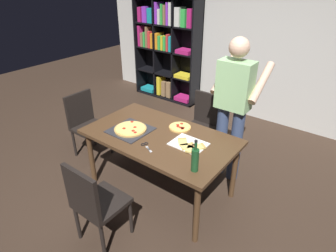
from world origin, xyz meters
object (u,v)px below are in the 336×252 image
Objects in this scene: chair_far_side at (204,122)px; chair_near_camera at (94,201)px; person_serving_pizza at (233,104)px; kitchen_scissors at (146,146)px; chair_left_end at (86,121)px; pepperoni_pizza_on_tray at (130,129)px; bookshelf at (167,47)px; dining_table at (160,141)px; second_pizza_plain at (180,127)px; wine_bottle at (195,159)px.

chair_near_camera is at bearing -90.00° from chair_far_side.
person_serving_pizza reaches higher than kitchen_scissors.
chair_far_side is 0.51× the size of person_serving_pizza.
kitchen_scissors is (1.34, -0.26, 0.24)m from chair_left_end.
chair_near_camera is at bearing -68.65° from pepperoni_pizza_on_tray.
dining_table is at bearing -54.25° from bookshelf.
dining_table is 0.29m from second_pizza_plain.
wine_bottle reaches higher than pepperoni_pizza_on_tray.
second_pizza_plain is (-0.41, -0.47, -0.24)m from person_serving_pizza.
chair_far_side is 0.73m from person_serving_pizza.
chair_far_side is at bearing 96.81° from second_pizza_plain.
person_serving_pizza reaches higher than pepperoni_pizza_on_tray.
person_serving_pizza reaches higher than chair_far_side.
dining_table is 0.94× the size of person_serving_pizza.
kitchen_scissors is (0.03, -0.26, 0.08)m from dining_table.
bookshelf reaches higher than chair_far_side.
wine_bottle is 1.25× the size of second_pizza_plain.
chair_near_camera and chair_left_end have the same top height.
pepperoni_pizza_on_tray is at bearing 169.32° from wine_bottle.
kitchen_scissors is at bearing -88.61° from chair_far_side.
bookshelf is at bearing 143.38° from person_serving_pizza.
person_serving_pizza reaches higher than chair_near_camera.
second_pizza_plain is at bearing -49.64° from bookshelf.
pepperoni_pizza_on_tray is 0.99m from wine_bottle.
chair_left_end is at bearing -143.78° from chair_far_side.
dining_table is 6.52× the size of second_pizza_plain.
kitchen_scissors is at bearing -21.99° from pepperoni_pizza_on_tray.
pepperoni_pizza_on_tray is at bearing -6.75° from chair_left_end.
chair_near_camera is 1.63m from chair_left_end.
chair_far_side is 4.60× the size of kitchen_scissors.
wine_bottle is (0.64, -1.26, 0.36)m from chair_far_side.
bookshelf reaches higher than dining_table.
person_serving_pizza is 5.54× the size of wine_bottle.
bookshelf is 2.86m from pepperoni_pizza_on_tray.
chair_near_camera is 0.99m from wine_bottle.
pepperoni_pizza_on_tray is (1.38, -2.49, -0.26)m from bookshelf.
chair_left_end is 2.01m from wine_bottle.
chair_left_end reaches higher than pepperoni_pizza_on_tray.
second_pizza_plain reaches higher than dining_table.
wine_bottle is at bearing -25.03° from dining_table.
chair_far_side is (0.00, 0.96, -0.17)m from dining_table.
chair_left_end is at bearing 171.29° from wine_bottle.
kitchen_scissors is 0.53m from second_pizza_plain.
chair_left_end is 1.44m from second_pizza_plain.
chair_left_end is at bearing 143.78° from chair_near_camera.
wine_bottle is (0.97, -0.18, 0.10)m from pepperoni_pizza_on_tray.
chair_far_side is 2.12× the size of pepperoni_pizza_on_tray.
second_pizza_plain is (-0.56, 0.57, -0.11)m from wine_bottle.
dining_table is 1.84× the size of chair_left_end.
dining_table is 0.95m from person_serving_pizza.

